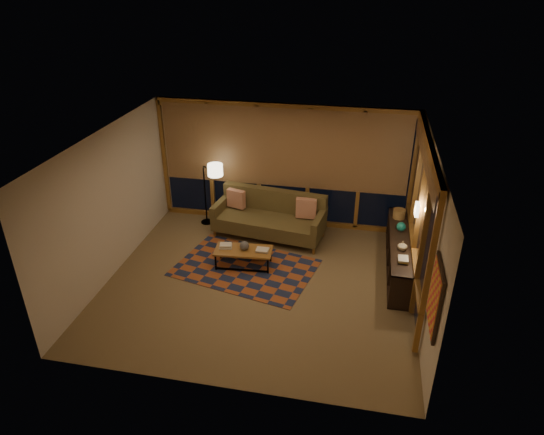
% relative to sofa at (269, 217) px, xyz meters
% --- Properties ---
extents(floor, '(5.50, 5.00, 0.01)m').
position_rel_sofa_xyz_m(floor, '(0.17, -1.73, -0.47)').
color(floor, olive).
rests_on(floor, ground).
extents(ceiling, '(5.50, 5.00, 0.01)m').
position_rel_sofa_xyz_m(ceiling, '(0.17, -1.73, 2.23)').
color(ceiling, silver).
rests_on(ceiling, walls).
extents(walls, '(5.51, 5.01, 2.70)m').
position_rel_sofa_xyz_m(walls, '(0.17, -1.73, 0.88)').
color(walls, beige).
rests_on(walls, floor).
extents(window_wall_back, '(5.30, 0.16, 2.60)m').
position_rel_sofa_xyz_m(window_wall_back, '(0.17, 0.70, 0.88)').
color(window_wall_back, olive).
rests_on(window_wall_back, walls).
extents(window_wall_right, '(0.16, 3.70, 2.60)m').
position_rel_sofa_xyz_m(window_wall_right, '(2.85, -1.13, 0.88)').
color(window_wall_right, olive).
rests_on(window_wall_right, walls).
extents(wall_art, '(0.06, 0.74, 0.94)m').
position_rel_sofa_xyz_m(wall_art, '(2.88, -3.58, 0.98)').
color(wall_art, red).
rests_on(wall_art, walls).
extents(wall_sconce, '(0.12, 0.18, 0.22)m').
position_rel_sofa_xyz_m(wall_sconce, '(2.79, -1.28, 1.08)').
color(wall_sconce, '#FEEFC0').
rests_on(wall_sconce, walls).
extents(sofa, '(2.40, 1.23, 0.94)m').
position_rel_sofa_xyz_m(sofa, '(0.00, 0.00, 0.00)').
color(sofa, brown).
rests_on(sofa, floor).
extents(pillow_left, '(0.42, 0.24, 0.40)m').
position_rel_sofa_xyz_m(pillow_left, '(-0.77, 0.25, 0.20)').
color(pillow_left, '#C04118').
rests_on(pillow_left, sofa).
extents(pillow_right, '(0.43, 0.15, 0.42)m').
position_rel_sofa_xyz_m(pillow_right, '(0.77, 0.08, 0.21)').
color(pillow_right, '#C04118').
rests_on(pillow_right, sofa).
extents(area_rug, '(2.86, 2.22, 0.01)m').
position_rel_sofa_xyz_m(area_rug, '(-0.20, -1.29, -0.46)').
color(area_rug, '#9A4C24').
rests_on(area_rug, floor).
extents(coffee_table, '(1.12, 0.58, 0.36)m').
position_rel_sofa_xyz_m(coffee_table, '(-0.24, -1.22, -0.29)').
color(coffee_table, olive).
rests_on(coffee_table, floor).
extents(book_stack_a, '(0.26, 0.22, 0.07)m').
position_rel_sofa_xyz_m(book_stack_a, '(-0.60, -1.20, -0.07)').
color(book_stack_a, beige).
rests_on(book_stack_a, coffee_table).
extents(book_stack_b, '(0.26, 0.21, 0.05)m').
position_rel_sofa_xyz_m(book_stack_b, '(0.12, -1.19, -0.08)').
color(book_stack_b, beige).
rests_on(book_stack_b, coffee_table).
extents(ceramic_pot, '(0.19, 0.19, 0.18)m').
position_rel_sofa_xyz_m(ceramic_pot, '(-0.23, -1.20, -0.02)').
color(ceramic_pot, black).
rests_on(ceramic_pot, coffee_table).
extents(floor_lamp, '(0.58, 0.50, 1.48)m').
position_rel_sofa_xyz_m(floor_lamp, '(-1.50, 0.35, 0.27)').
color(floor_lamp, black).
rests_on(floor_lamp, floor).
extents(bookshelf, '(0.40, 2.62, 0.65)m').
position_rel_sofa_xyz_m(bookshelf, '(2.66, -0.73, -0.14)').
color(bookshelf, black).
rests_on(bookshelf, floor).
extents(basket, '(0.25, 0.25, 0.18)m').
position_rel_sofa_xyz_m(basket, '(2.64, 0.13, 0.28)').
color(basket, '#AF7D47').
rests_on(basket, bookshelf).
extents(teal_bowl, '(0.22, 0.22, 0.18)m').
position_rel_sofa_xyz_m(teal_bowl, '(2.66, -0.41, 0.27)').
color(teal_bowl, '#187E71').
rests_on(teal_bowl, bookshelf).
extents(vase, '(0.19, 0.19, 0.18)m').
position_rel_sofa_xyz_m(vase, '(2.66, -1.12, 0.27)').
color(vase, '#C0B089').
rests_on(vase, bookshelf).
extents(shelf_book_stack, '(0.21, 0.26, 0.06)m').
position_rel_sofa_xyz_m(shelf_book_stack, '(2.66, -1.51, 0.22)').
color(shelf_book_stack, beige).
rests_on(shelf_book_stack, bookshelf).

